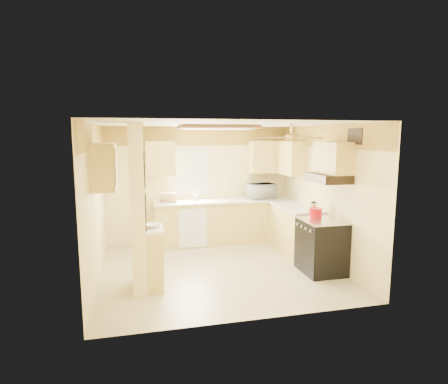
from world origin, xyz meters
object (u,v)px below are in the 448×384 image
object	(u,v)px
stove	(321,246)
dutch_oven	(316,212)
microwave	(262,191)
bowl	(154,226)
kettle	(313,207)

from	to	relation	value
stove	dutch_oven	size ratio (longest dim) A/B	3.86
stove	microwave	world-z (taller)	microwave
stove	dutch_oven	distance (m)	0.58
dutch_oven	microwave	bearing A→B (deg)	99.26
bowl	dutch_oven	size ratio (longest dim) A/B	0.94
stove	kettle	xyz separation A→B (m)	(0.07, 0.48, 0.57)
bowl	kettle	bearing A→B (deg)	9.32
dutch_oven	kettle	bearing A→B (deg)	71.15
microwave	bowl	bearing A→B (deg)	31.62
stove	bowl	bearing A→B (deg)	179.73
microwave	bowl	xyz separation A→B (m)	(-2.46, -2.16, -0.13)
kettle	microwave	bearing A→B (deg)	103.36
dutch_oven	bowl	bearing A→B (deg)	-175.47
stove	microwave	xyz separation A→B (m)	(-0.33, 2.17, 0.64)
stove	kettle	size ratio (longest dim) A/B	4.56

